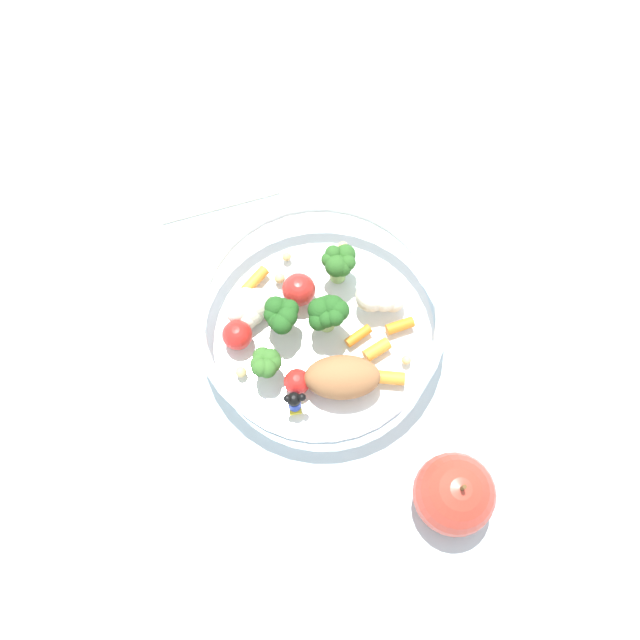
{
  "coord_description": "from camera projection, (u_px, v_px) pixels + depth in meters",
  "views": [
    {
      "loc": [
        0.03,
        -0.25,
        0.65
      ],
      "look_at": [
        0.01,
        -0.01,
        0.03
      ],
      "focal_mm": 39.38,
      "sensor_mm": 36.0,
      "label": 1
    }
  ],
  "objects": [
    {
      "name": "food_container",
      "position": [
        315.0,
        321.0,
        0.67
      ],
      "size": [
        0.24,
        0.24,
        0.06
      ],
      "color": "white",
      "rests_on": "ground_plane"
    },
    {
      "name": "ground_plane",
      "position": [
        311.0,
        316.0,
        0.7
      ],
      "size": [
        2.4,
        2.4,
        0.0
      ],
      "primitive_type": "plane",
      "color": "silver"
    },
    {
      "name": "folded_napkin",
      "position": [
        210.0,
        169.0,
        0.76
      ],
      "size": [
        0.16,
        0.14,
        0.01
      ],
      "primitive_type": "cube",
      "rotation": [
        0.0,
        0.0,
        0.37
      ],
      "color": "silver",
      "rests_on": "ground_plane"
    },
    {
      "name": "loose_apple",
      "position": [
        454.0,
        494.0,
        0.6
      ],
      "size": [
        0.07,
        0.07,
        0.08
      ],
      "color": "#BC3828",
      "rests_on": "ground_plane"
    }
  ]
}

